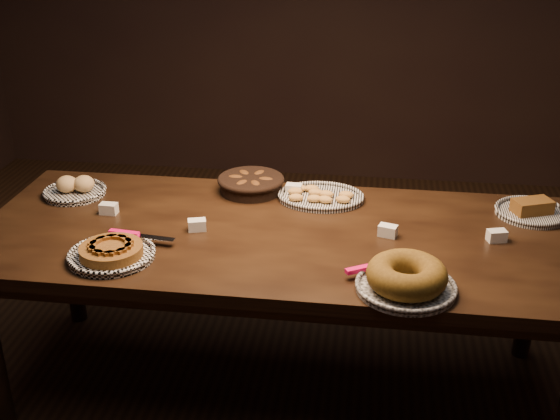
# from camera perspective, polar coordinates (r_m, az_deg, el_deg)

# --- Properties ---
(ground) EXTENTS (5.00, 5.00, 0.00)m
(ground) POSITION_cam_1_polar(r_m,az_deg,el_deg) (3.17, 0.02, -14.00)
(ground) COLOR black
(ground) RESTS_ON ground
(buffet_table) EXTENTS (2.40, 1.00, 0.75)m
(buffet_table) POSITION_cam_1_polar(r_m,az_deg,el_deg) (2.79, 0.02, -3.11)
(buffet_table) COLOR black
(buffet_table) RESTS_ON ground
(apple_tart_plate) EXTENTS (0.36, 0.32, 0.06)m
(apple_tart_plate) POSITION_cam_1_polar(r_m,az_deg,el_deg) (2.63, -13.52, -3.36)
(apple_tart_plate) COLOR white
(apple_tart_plate) RESTS_ON buffet_table
(madeleine_platter) EXTENTS (0.37, 0.30, 0.04)m
(madeleine_platter) POSITION_cam_1_polar(r_m,az_deg,el_deg) (3.04, 3.27, 1.13)
(madeleine_platter) COLOR black
(madeleine_platter) RESTS_ON buffet_table
(bundt_cake_plate) EXTENTS (0.38, 0.36, 0.11)m
(bundt_cake_plate) POSITION_cam_1_polar(r_m,az_deg,el_deg) (2.39, 10.22, -5.50)
(bundt_cake_plate) COLOR black
(bundt_cake_plate) RESTS_ON buffet_table
(croissant_basket) EXTENTS (0.36, 0.36, 0.07)m
(croissant_basket) POSITION_cam_1_polar(r_m,az_deg,el_deg) (3.11, -2.38, 2.24)
(croissant_basket) COLOR black
(croissant_basket) RESTS_ON buffet_table
(bread_roll_plate) EXTENTS (0.27, 0.27, 0.09)m
(bread_roll_plate) POSITION_cam_1_polar(r_m,az_deg,el_deg) (3.21, -16.32, 1.67)
(bread_roll_plate) COLOR white
(bread_roll_plate) RESTS_ON buffet_table
(loaf_plate) EXTENTS (0.30, 0.30, 0.07)m
(loaf_plate) POSITION_cam_1_polar(r_m,az_deg,el_deg) (3.07, 19.76, -0.04)
(loaf_plate) COLOR black
(loaf_plate) RESTS_ON buffet_table
(tent_cards) EXTENTS (1.63, 0.47, 0.04)m
(tent_cards) POSITION_cam_1_polar(r_m,az_deg,el_deg) (2.83, 1.10, -0.57)
(tent_cards) COLOR white
(tent_cards) RESTS_ON buffet_table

